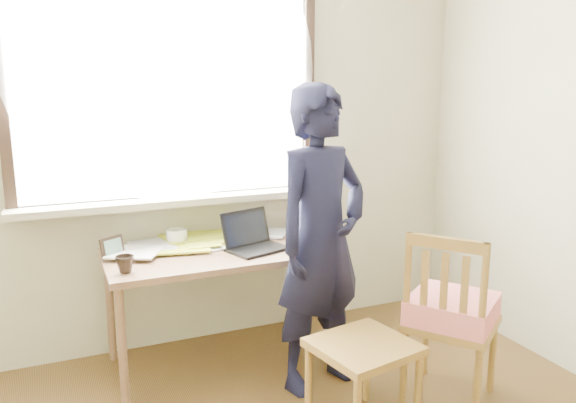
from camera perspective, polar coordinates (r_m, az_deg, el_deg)
name	(u,v)px	position (r m, az deg, el deg)	size (l,w,h in m)	color
room_shell	(349,72)	(1.76, 6.21, 12.91)	(3.52, 4.02, 2.61)	beige
desk	(219,263)	(3.24, -7.01, -6.20)	(1.26, 0.63, 0.68)	brown
laptop	(253,240)	(3.22, -3.62, -3.94)	(0.38, 0.34, 0.22)	black
mug_white	(177,237)	(3.35, -11.22, -3.60)	(0.12, 0.12, 0.10)	white
mug_dark	(125,264)	(2.94, -16.23, -6.13)	(0.09, 0.09, 0.09)	black
mouse	(304,243)	(3.29, 1.65, -4.26)	(0.09, 0.06, 0.03)	black
desk_clutter	(191,241)	(3.36, -9.81, -4.00)	(0.86, 0.50, 0.03)	#CEDC33
book_a	(134,249)	(3.29, -15.40, -4.72)	(0.21, 0.28, 0.03)	white
book_b	(260,233)	(3.55, -2.89, -3.18)	(0.17, 0.24, 0.02)	white
picture_frame	(112,248)	(3.19, -17.42, -4.57)	(0.13, 0.09, 0.11)	black
work_chair	(363,356)	(2.71, 7.66, -15.33)	(0.50, 0.48, 0.44)	olive
side_chair	(451,312)	(3.00, 16.25, -10.75)	(0.57, 0.57, 0.90)	olive
person	(321,240)	(2.94, 3.36, -3.90)	(0.59, 0.38, 1.61)	black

